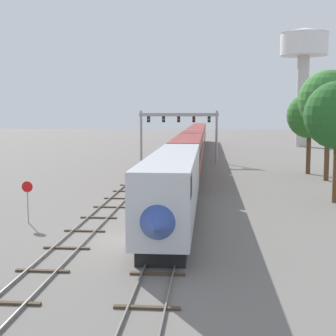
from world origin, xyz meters
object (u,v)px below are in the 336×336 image
Objects in this scene: passenger_train at (194,144)px; stop_sign at (28,196)px; trackside_tree_left at (310,116)px; signal_gantry at (179,124)px; trackside_tree_right at (329,101)px; water_tower at (304,52)px.

passenger_train is 38.51× the size of stop_sign.
trackside_tree_left is (14.61, -15.52, 4.53)m from passenger_train.
signal_gantry is (-2.25, -2.45, 3.15)m from passenger_train.
signal_gantry is 4.20× the size of stop_sign.
trackside_tree_right is at bearing -54.54° from passenger_train.
trackside_tree_left is at bearing -37.80° from signal_gantry.
trackside_tree_left is at bearing -99.39° from water_tower.
stop_sign is (-10.00, -45.01, -0.74)m from passenger_train.
water_tower is at bearing 82.41° from trackside_tree_right.
passenger_train is 9.17× the size of signal_gantry.
water_tower is at bearing 56.47° from passenger_train.
passenger_train is 4.58m from signal_gantry.
passenger_train is 21.79m from trackside_tree_left.
trackside_tree_left is 6.39m from trackside_tree_right.
passenger_train is 9.10× the size of trackside_tree_right.
signal_gantry reaches higher than stop_sign.
trackside_tree_left is at bearing 97.40° from trackside_tree_right.
passenger_train reaches higher than stop_sign.
trackside_tree_right is (0.79, -6.11, 1.69)m from trackside_tree_left.
trackside_tree_left is at bearing -46.73° from passenger_train.
water_tower is 2.60× the size of trackside_tree_left.
water_tower is (22.89, 34.54, 18.05)m from passenger_train.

